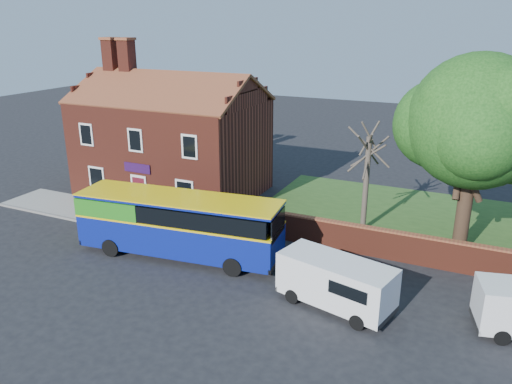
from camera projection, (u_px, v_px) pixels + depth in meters
The scene contains 10 objects.
ground at pixel (163, 282), 23.61m from camera, with size 120.00×120.00×0.00m, color black.
pavement at pixel (124, 217), 31.32m from camera, with size 18.00×3.50×0.12m, color gray.
kerb at pixel (105, 226), 29.82m from camera, with size 18.00×0.15×0.14m, color slate.
grass_strip at pixel (473, 229), 29.54m from camera, with size 26.00×12.00×0.04m, color #426B28.
shop_building at pixel (172, 145), 35.16m from camera, with size 12.30×8.13×10.50m.
boundary_wall at pixel (469, 258), 24.14m from camera, with size 22.00×0.38×1.60m.
bus at pixel (173, 222), 25.85m from camera, with size 10.93×3.92×3.26m.
van_near at pixel (336, 281), 21.21m from camera, with size 5.27×3.10×2.17m.
large_tree at pixel (478, 125), 24.69m from camera, with size 8.52×6.74×10.39m.
bare_tree at pixel (366, 179), 28.49m from camera, with size 2.31×2.75×6.15m.
Camera 1 is at (12.86, -17.11, 11.71)m, focal length 35.00 mm.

